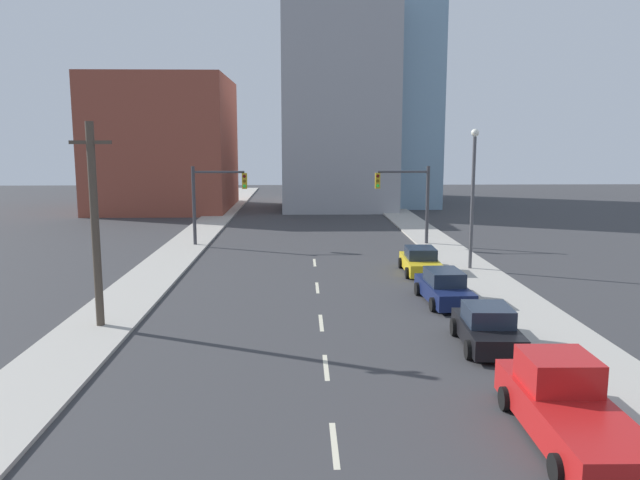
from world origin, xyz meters
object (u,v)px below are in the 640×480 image
object	(u,v)px
traffic_signal_left	(210,195)
utility_pole_left_mid	(95,224)
sedan_navy	(444,288)
pickup_truck_red	(568,409)
sedan_black	(487,328)
sedan_yellow	(420,261)
street_lamp	(473,189)
traffic_signal_right	(412,194)

from	to	relation	value
traffic_signal_left	utility_pole_left_mid	xyz separation A→B (m)	(-1.64, -19.61, 0.56)
sedan_navy	pickup_truck_red	bearing A→B (deg)	-92.25
sedan_black	sedan_yellow	world-z (taller)	sedan_black
sedan_black	sedan_yellow	bearing A→B (deg)	93.02
street_lamp	sedan_black	bearing A→B (deg)	-102.60
pickup_truck_red	street_lamp	bearing A→B (deg)	82.58
sedan_black	sedan_navy	xyz separation A→B (m)	(-0.15, 6.31, -0.01)
street_lamp	traffic_signal_right	bearing A→B (deg)	102.15
utility_pole_left_mid	sedan_navy	world-z (taller)	utility_pole_left_mid
traffic_signal_left	sedan_black	distance (m)	26.13
sedan_black	sedan_yellow	size ratio (longest dim) A/B	0.95
pickup_truck_red	sedan_black	xyz separation A→B (m)	(0.07, 7.08, -0.09)
sedan_black	sedan_navy	size ratio (longest dim) A/B	0.91
traffic_signal_left	pickup_truck_red	bearing A→B (deg)	-65.94
traffic_signal_right	sedan_yellow	size ratio (longest dim) A/B	1.24
traffic_signal_right	sedan_black	distance (m)	22.57
street_lamp	sedan_navy	distance (m)	8.82
traffic_signal_right	sedan_black	world-z (taller)	traffic_signal_right
sedan_yellow	sedan_black	bearing A→B (deg)	-88.65
sedan_yellow	traffic_signal_right	bearing A→B (deg)	84.53
traffic_signal_right	street_lamp	bearing A→B (deg)	-77.85
street_lamp	sedan_yellow	bearing A→B (deg)	-167.76
traffic_signal_right	utility_pole_left_mid	xyz separation A→B (m)	(-15.96, -19.61, 0.56)
traffic_signal_right	utility_pole_left_mid	bearing A→B (deg)	-129.13
traffic_signal_right	sedan_black	size ratio (longest dim) A/B	1.30
traffic_signal_right	sedan_black	bearing A→B (deg)	-92.84
sedan_yellow	utility_pole_left_mid	bearing A→B (deg)	-144.47
street_lamp	pickup_truck_red	distance (m)	21.17
sedan_navy	traffic_signal_right	bearing A→B (deg)	82.88
pickup_truck_red	sedan_yellow	bearing A→B (deg)	90.95
sedan_navy	sedan_yellow	xyz separation A→B (m)	(0.14, 6.52, -0.03)
traffic_signal_right	sedan_navy	bearing A→B (deg)	-94.50
sedan_black	utility_pole_left_mid	bearing A→B (deg)	172.53
traffic_signal_left	sedan_navy	distance (m)	20.89
street_lamp	sedan_black	size ratio (longest dim) A/B	1.86
traffic_signal_left	sedan_navy	world-z (taller)	traffic_signal_left
sedan_yellow	pickup_truck_red	bearing A→B (deg)	-88.87
traffic_signal_left	traffic_signal_right	bearing A→B (deg)	0.00
traffic_signal_right	utility_pole_left_mid	distance (m)	25.29
traffic_signal_right	street_lamp	distance (m)	9.12
street_lamp	sedan_navy	size ratio (longest dim) A/B	1.69
traffic_signal_right	pickup_truck_red	size ratio (longest dim) A/B	0.93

